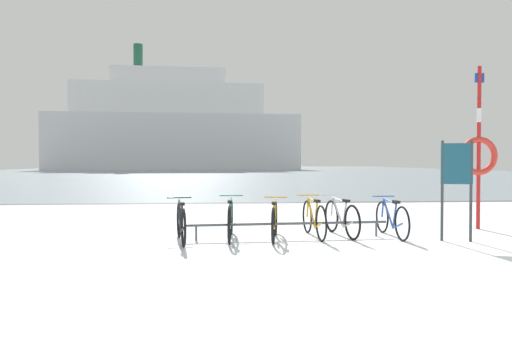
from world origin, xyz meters
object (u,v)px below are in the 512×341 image
object	(u,v)px
bicycle_1	(230,220)
rescue_post	(479,153)
ferry_ship	(174,128)
info_sign	(457,173)
bicycle_0	(181,222)
bicycle_2	(275,221)
bicycle_4	(341,218)
bicycle_5	(391,219)
bicycle_3	(314,218)

from	to	relation	value
bicycle_1	rescue_post	world-z (taller)	rescue_post
ferry_ship	info_sign	bearing A→B (deg)	-79.64
bicycle_0	info_sign	bearing A→B (deg)	-3.29
bicycle_0	bicycle_1	xyz separation A→B (m)	(0.90, 0.25, 0.01)
bicycle_0	info_sign	size ratio (longest dim) A/B	0.88
bicycle_2	info_sign	xyz separation A→B (m)	(3.30, -0.45, 0.90)
bicycle_0	ferry_ship	world-z (taller)	ferry_ship
bicycle_1	bicycle_2	world-z (taller)	bicycle_1
bicycle_0	bicycle_4	size ratio (longest dim) A/B	1.00
bicycle_1	bicycle_5	size ratio (longest dim) A/B	1.04
bicycle_0	bicycle_2	xyz separation A→B (m)	(1.73, 0.16, -0.01)
bicycle_0	ferry_ship	distance (m)	71.77
bicycle_3	rescue_post	distance (m)	4.05
bicycle_2	ferry_ship	xyz separation A→B (m)	(-9.72, 70.82, 6.98)
bicycle_1	bicycle_5	world-z (taller)	bicycle_1
rescue_post	bicycle_1	bearing A→B (deg)	-171.08
bicycle_2	info_sign	bearing A→B (deg)	-7.77
bicycle_0	bicycle_1	world-z (taller)	bicycle_1
bicycle_3	ferry_ship	xyz separation A→B (m)	(-10.51, 70.63, 6.97)
bicycle_2	bicycle_5	distance (m)	2.31
bicycle_2	bicycle_4	xyz separation A→B (m)	(1.35, 0.28, 0.01)
bicycle_5	info_sign	distance (m)	1.46
bicycle_4	info_sign	world-z (taller)	info_sign
bicycle_1	bicycle_5	bearing A→B (deg)	0.38
rescue_post	ferry_ship	distance (m)	71.55
rescue_post	bicycle_0	bearing A→B (deg)	-170.09
bicycle_0	ferry_ship	size ratio (longest dim) A/B	0.04
bicycle_0	rescue_post	xyz separation A→B (m)	(6.28, 1.10, 1.29)
bicycle_4	rescue_post	distance (m)	3.51
bicycle_1	bicycle_3	xyz separation A→B (m)	(1.61, 0.10, -0.00)
bicycle_2	rescue_post	distance (m)	4.82
bicycle_5	ferry_ship	distance (m)	72.06
bicycle_4	ferry_ship	bearing A→B (deg)	98.92
bicycle_5	info_sign	world-z (taller)	info_sign
info_sign	ferry_ship	distance (m)	72.70
rescue_post	bicycle_3	bearing A→B (deg)	-168.77
bicycle_2	ferry_ship	world-z (taller)	ferry_ship
bicycle_3	bicycle_4	world-z (taller)	bicycle_3
ferry_ship	bicycle_3	bearing A→B (deg)	-81.54
bicycle_4	info_sign	size ratio (longest dim) A/B	0.88
bicycle_2	bicycle_5	bearing A→B (deg)	2.79
bicycle_0	rescue_post	distance (m)	6.50
bicycle_0	bicycle_5	size ratio (longest dim) A/B	1.00
bicycle_0	bicycle_3	xyz separation A→B (m)	(2.51, 0.35, 0.00)
bicycle_2	bicycle_3	world-z (taller)	bicycle_3
bicycle_5	bicycle_2	bearing A→B (deg)	-177.21
bicycle_3	bicycle_5	bearing A→B (deg)	-2.87
bicycle_2	bicycle_0	bearing A→B (deg)	-174.66
info_sign	ferry_ship	world-z (taller)	ferry_ship
bicycle_2	ferry_ship	size ratio (longest dim) A/B	0.04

